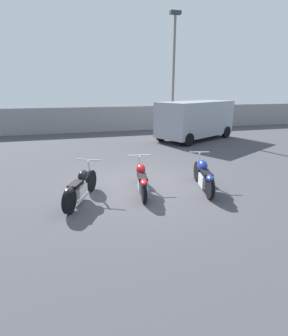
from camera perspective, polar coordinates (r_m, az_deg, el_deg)
ground_plane at (r=8.18m, az=-0.37°, el=-3.98°), size 60.00×60.00×0.00m
fence_back at (r=18.87m, az=-9.71°, el=10.35°), size 40.00×0.04×1.72m
light_pole_left at (r=18.61m, az=6.51°, el=21.54°), size 0.70×0.35×7.59m
motorcycle_slot_0 at (r=7.14m, az=-13.69°, el=-4.09°), size 1.12×1.95×1.00m
motorcycle_slot_1 at (r=7.57m, az=-0.52°, el=-2.42°), size 0.70×2.08×0.97m
motorcycle_slot_2 at (r=8.00m, az=12.85°, el=-1.52°), size 0.78×2.09×1.01m
parked_van at (r=16.02m, az=11.18°, el=10.49°), size 5.39×4.15×2.22m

